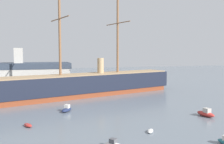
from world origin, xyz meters
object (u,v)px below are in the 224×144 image
at_px(dinghy_near_centre, 150,131).
at_px(tall_ship, 91,84).
at_px(dinghy_mid_left, 28,125).
at_px(motorboat_alongside_bow, 67,109).
at_px(dockside_warehouse_left, 0,76).
at_px(motorboat_mid_right, 206,113).

bearing_deg(dinghy_near_centre, tall_ship, 92.81).
xyz_separation_m(dinghy_mid_left, motorboat_alongside_bow, (8.44, 9.84, 0.28)).
distance_m(motorboat_alongside_bow, dockside_warehouse_left, 48.43).
bearing_deg(tall_ship, dinghy_mid_left, -122.05).
distance_m(motorboat_mid_right, motorboat_alongside_bow, 31.95).
bearing_deg(dinghy_near_centre, motorboat_mid_right, 20.69).
distance_m(tall_ship, motorboat_alongside_bow, 23.00).
relative_size(tall_ship, dockside_warehouse_left, 1.23).
xyz_separation_m(tall_ship, motorboat_mid_right, (18.56, -33.75, -3.08)).
relative_size(motorboat_alongside_bow, dockside_warehouse_left, 0.07).
xyz_separation_m(dinghy_near_centre, motorboat_mid_right, (16.60, 6.27, 0.40)).
height_order(dinghy_near_centre, motorboat_mid_right, motorboat_mid_right).
bearing_deg(dinghy_mid_left, tall_ship, 57.95).
bearing_deg(dockside_warehouse_left, tall_ship, -37.27).
distance_m(dinghy_near_centre, dinghy_mid_left, 23.05).
height_order(dinghy_mid_left, dockside_warehouse_left, dockside_warehouse_left).
xyz_separation_m(motorboat_mid_right, motorboat_alongside_bow, (-28.97, 13.49, -0.09)).
height_order(tall_ship, dockside_warehouse_left, tall_ship).
height_order(dinghy_near_centre, dockside_warehouse_left, dockside_warehouse_left).
bearing_deg(tall_ship, dockside_warehouse_left, 142.73).
height_order(dinghy_near_centre, motorboat_alongside_bow, motorboat_alongside_bow).
bearing_deg(tall_ship, motorboat_alongside_bow, -117.19).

